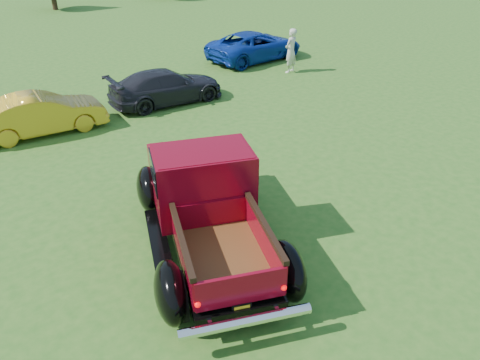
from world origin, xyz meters
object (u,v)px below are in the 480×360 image
(show_car_blue, at_px, (255,46))
(spectator, at_px, (291,51))
(show_car_yellow, at_px, (42,114))
(show_car_grey, at_px, (166,87))
(pickup_truck, at_px, (204,197))

(show_car_blue, height_order, spectator, spectator)
(show_car_yellow, relative_size, show_car_grey, 0.91)
(pickup_truck, relative_size, show_car_yellow, 1.52)
(show_car_blue, bearing_deg, spectator, 176.44)
(show_car_blue, relative_size, spectator, 2.56)
(pickup_truck, bearing_deg, show_car_grey, 87.69)
(show_car_grey, height_order, spectator, spectator)
(show_car_grey, relative_size, show_car_blue, 0.87)
(show_car_grey, bearing_deg, show_car_blue, -63.00)
(spectator, bearing_deg, pickup_truck, 23.24)
(pickup_truck, xyz_separation_m, show_car_grey, (3.61, 7.60, -0.35))
(show_car_blue, xyz_separation_m, spectator, (-0.10, -2.49, 0.27))
(pickup_truck, bearing_deg, show_car_blue, 68.61)
(show_car_yellow, height_order, spectator, spectator)
(pickup_truck, distance_m, show_car_grey, 8.42)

